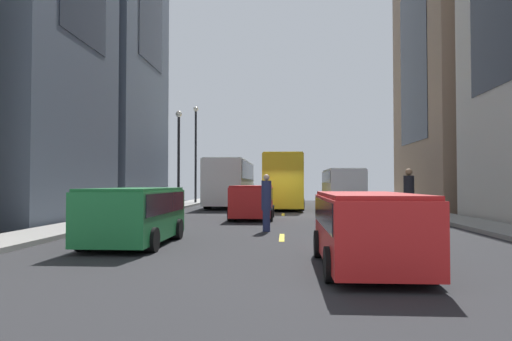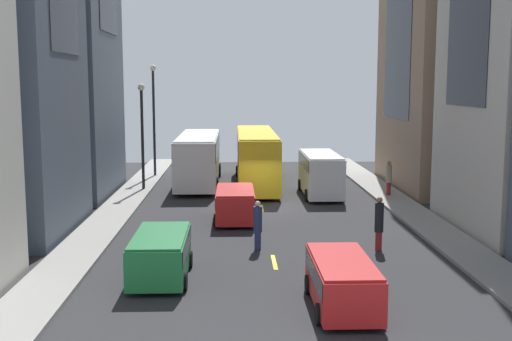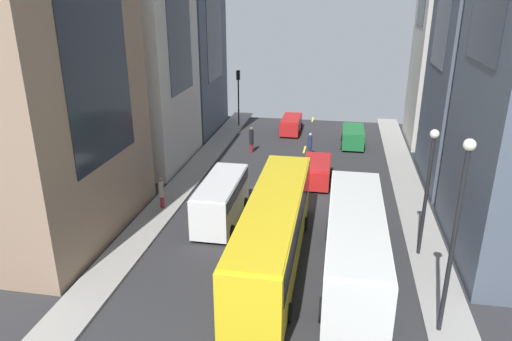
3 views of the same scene
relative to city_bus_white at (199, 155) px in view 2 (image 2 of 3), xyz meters
name	(u,v)px [view 2 (image 2 of 3)]	position (x,y,z in m)	size (l,w,h in m)	color
ground_plane	(262,209)	(3.87, -8.58, -2.01)	(41.48, 41.48, 0.00)	#28282B
sidewalk_west	(119,208)	(-3.86, -8.58, -1.93)	(2.02, 44.00, 0.15)	gray
sidewalk_east	(403,206)	(11.60, -8.58, -1.93)	(2.02, 44.00, 0.15)	gray
lane_stripe_1	(274,262)	(3.87, -19.08, -2.00)	(0.16, 2.00, 0.01)	yellow
lane_stripe_2	(262,208)	(3.87, -8.58, -2.00)	(0.16, 2.00, 0.01)	yellow
lane_stripe_3	(255,180)	(3.87, 1.92, -2.00)	(0.16, 2.00, 0.01)	yellow
lane_stripe_4	(251,162)	(3.87, 12.42, -2.00)	(0.16, 2.00, 0.01)	yellow
building_east_2	(458,31)	(16.66, -1.77, 8.02)	(7.77, 11.38, 20.06)	#937760
city_bus_white	(199,155)	(0.00, 0.00, 0.00)	(2.80, 11.11, 3.35)	silver
streetcar_yellow	(256,153)	(3.85, -0.35, 0.12)	(2.70, 13.07, 3.59)	yellow
delivery_van_white	(320,171)	(7.58, -4.68, -0.49)	(2.25, 6.11, 2.58)	white
car_green_0	(160,252)	(-0.21, -20.96, -1.08)	(2.02, 4.25, 1.58)	#1E7238
car_red_1	(342,279)	(5.60, -24.10, -1.11)	(1.91, 4.29, 1.51)	red
car_red_2	(235,202)	(2.41, -11.69, -1.06)	(2.03, 4.25, 1.61)	red
pedestrian_walking_far	(379,222)	(8.22, -17.48, -0.83)	(0.36, 0.36, 2.22)	maroon
pedestrian_waiting_curb	(389,177)	(11.57, -5.43, -0.76)	(0.34, 0.34, 2.05)	maroon
pedestrian_crossing_near	(258,224)	(3.31, -17.25, -0.93)	(0.35, 0.35, 2.03)	navy
streetlamp_near	(142,124)	(-3.35, -2.58, 2.21)	(0.44, 0.44, 6.59)	black
streetlamp_far	(154,109)	(-3.35, 3.38, 2.92)	(0.44, 0.44, 7.92)	black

